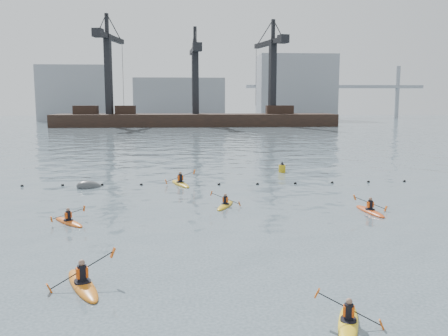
{
  "coord_description": "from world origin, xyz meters",
  "views": [
    {
      "loc": [
        -1.07,
        -13.78,
        6.45
      ],
      "look_at": [
        0.68,
        11.88,
        2.8
      ],
      "focal_mm": 38.0,
      "sensor_mm": 36.0,
      "label": 1
    }
  ],
  "objects_px": {
    "kayaker_2": "(68,221)",
    "kayaker_4": "(370,211)",
    "kayaker_0": "(83,284)",
    "mooring_buoy": "(90,187)",
    "kayaker_1": "(348,322)",
    "nav_buoy": "(282,169)",
    "kayaker_3": "(225,205)",
    "kayaker_5": "(180,183)"
  },
  "relations": [
    {
      "from": "kayaker_1",
      "to": "kayaker_3",
      "type": "xyz_separation_m",
      "value": [
        -2.46,
        15.86,
        -0.0
      ]
    },
    {
      "from": "nav_buoy",
      "to": "kayaker_4",
      "type": "bearing_deg",
      "value": -82.18
    },
    {
      "from": "mooring_buoy",
      "to": "nav_buoy",
      "type": "xyz_separation_m",
      "value": [
        15.91,
        6.55,
        0.35
      ]
    },
    {
      "from": "kayaker_0",
      "to": "kayaker_1",
      "type": "bearing_deg",
      "value": -47.5
    },
    {
      "from": "kayaker_3",
      "to": "kayaker_5",
      "type": "xyz_separation_m",
      "value": [
        -2.95,
        7.88,
        0.02
      ]
    },
    {
      "from": "kayaker_3",
      "to": "nav_buoy",
      "type": "distance_m",
      "value": 15.0
    },
    {
      "from": "mooring_buoy",
      "to": "nav_buoy",
      "type": "relative_size",
      "value": 1.74
    },
    {
      "from": "kayaker_2",
      "to": "kayaker_4",
      "type": "relative_size",
      "value": 0.81
    },
    {
      "from": "kayaker_4",
      "to": "kayaker_5",
      "type": "height_order",
      "value": "kayaker_5"
    },
    {
      "from": "kayaker_1",
      "to": "kayaker_0",
      "type": "bearing_deg",
      "value": 177.42
    },
    {
      "from": "kayaker_2",
      "to": "nav_buoy",
      "type": "relative_size",
      "value": 2.27
    },
    {
      "from": "nav_buoy",
      "to": "kayaker_2",
      "type": "bearing_deg",
      "value": -130.8
    },
    {
      "from": "kayaker_4",
      "to": "kayaker_1",
      "type": "bearing_deg",
      "value": 59.0
    },
    {
      "from": "kayaker_2",
      "to": "kayaker_5",
      "type": "bearing_deg",
      "value": 23.01
    },
    {
      "from": "kayaker_3",
      "to": "mooring_buoy",
      "type": "distance_m",
      "value": 12.08
    },
    {
      "from": "kayaker_0",
      "to": "kayaker_3",
      "type": "bearing_deg",
      "value": 39.48
    },
    {
      "from": "kayaker_5",
      "to": "nav_buoy",
      "type": "xyz_separation_m",
      "value": [
        9.11,
        5.8,
        0.24
      ]
    },
    {
      "from": "kayaker_0",
      "to": "kayaker_4",
      "type": "height_order",
      "value": "kayaker_0"
    },
    {
      "from": "kayaker_4",
      "to": "nav_buoy",
      "type": "bearing_deg",
      "value": -89.97
    },
    {
      "from": "kayaker_2",
      "to": "mooring_buoy",
      "type": "bearing_deg",
      "value": 55.63
    },
    {
      "from": "kayaker_1",
      "to": "mooring_buoy",
      "type": "xyz_separation_m",
      "value": [
        -12.21,
        22.99,
        -0.09
      ]
    },
    {
      "from": "kayaker_3",
      "to": "mooring_buoy",
      "type": "height_order",
      "value": "kayaker_3"
    },
    {
      "from": "kayaker_1",
      "to": "kayaker_3",
      "type": "relative_size",
      "value": 1.01
    },
    {
      "from": "kayaker_2",
      "to": "kayaker_3",
      "type": "bearing_deg",
      "value": -18.5
    },
    {
      "from": "kayaker_3",
      "to": "mooring_buoy",
      "type": "bearing_deg",
      "value": 164.38
    },
    {
      "from": "kayaker_4",
      "to": "nav_buoy",
      "type": "xyz_separation_m",
      "value": [
        -2.17,
        15.84,
        0.25
      ]
    },
    {
      "from": "kayaker_0",
      "to": "mooring_buoy",
      "type": "distance_m",
      "value": 19.92
    },
    {
      "from": "kayaker_1",
      "to": "kayaker_5",
      "type": "xyz_separation_m",
      "value": [
        -5.41,
        23.74,
        0.02
      ]
    },
    {
      "from": "kayaker_4",
      "to": "nav_buoy",
      "type": "relative_size",
      "value": 2.81
    },
    {
      "from": "kayaker_4",
      "to": "kayaker_5",
      "type": "xyz_separation_m",
      "value": [
        -11.28,
        10.04,
        0.01
      ]
    },
    {
      "from": "kayaker_0",
      "to": "nav_buoy",
      "type": "distance_m",
      "value": 28.74
    },
    {
      "from": "kayaker_3",
      "to": "kayaker_0",
      "type": "bearing_deg",
      "value": -94.88
    },
    {
      "from": "kayaker_5",
      "to": "mooring_buoy",
      "type": "bearing_deg",
      "value": 166.26
    },
    {
      "from": "kayaker_1",
      "to": "nav_buoy",
      "type": "distance_m",
      "value": 29.77
    },
    {
      "from": "kayaker_4",
      "to": "kayaker_3",
      "type": "bearing_deg",
      "value": -22.31
    },
    {
      "from": "kayaker_0",
      "to": "mooring_buoy",
      "type": "relative_size",
      "value": 1.73
    },
    {
      "from": "kayaker_3",
      "to": "kayaker_1",
      "type": "bearing_deg",
      "value": -60.64
    },
    {
      "from": "kayaker_0",
      "to": "mooring_buoy",
      "type": "xyz_separation_m",
      "value": [
        -3.85,
        19.54,
        -0.11
      ]
    },
    {
      "from": "kayaker_0",
      "to": "kayaker_1",
      "type": "height_order",
      "value": "kayaker_0"
    },
    {
      "from": "kayaker_5",
      "to": "kayaker_4",
      "type": "bearing_deg",
      "value": -61.68
    },
    {
      "from": "kayaker_1",
      "to": "nav_buoy",
      "type": "bearing_deg",
      "value": 102.7
    },
    {
      "from": "kayaker_0",
      "to": "kayaker_5",
      "type": "distance_m",
      "value": 20.5
    }
  ]
}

